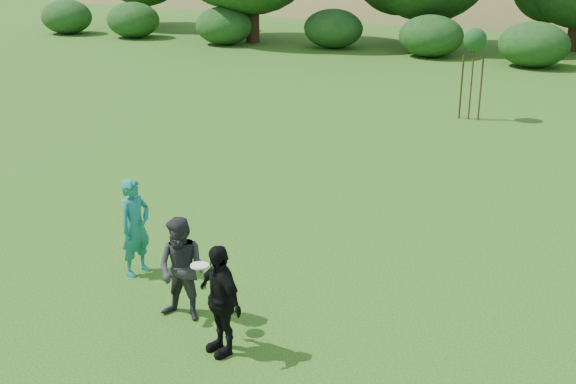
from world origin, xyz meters
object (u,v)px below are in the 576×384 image
object	(u,v)px
sapling	(475,42)
player_grey	(182,270)
player_teal	(135,227)
player_black	(220,300)

from	to	relation	value
sapling	player_grey	bearing A→B (deg)	-95.71
player_grey	sapling	world-z (taller)	sapling
player_teal	player_black	bearing A→B (deg)	-111.49
player_grey	player_black	distance (m)	1.14
player_teal	sapling	size ratio (longest dim) A/B	0.60
player_teal	sapling	bearing A→B (deg)	-2.02
player_teal	player_grey	size ratio (longest dim) A/B	1.06
player_black	sapling	bearing A→B (deg)	116.95
player_teal	player_black	xyz separation A→B (m)	(2.54, -1.59, -0.05)
player_teal	player_grey	xyz separation A→B (m)	(1.56, -1.00, -0.05)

